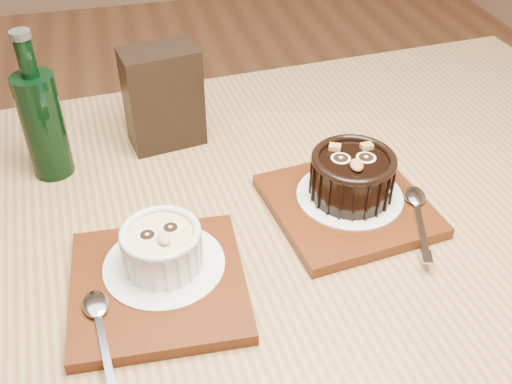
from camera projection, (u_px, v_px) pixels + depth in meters
table at (261, 291)px, 0.75m from camera, size 1.25×0.88×0.75m
tray_left at (159, 285)px, 0.63m from camera, size 0.19×0.19×0.01m
doily_left at (164, 264)px, 0.64m from camera, size 0.13×0.13×0.00m
ramekin_white at (162, 246)px, 0.62m from camera, size 0.08×0.08×0.05m
spoon_left at (101, 331)px, 0.57m from camera, size 0.04×0.14×0.01m
tray_right at (348, 205)px, 0.73m from camera, size 0.20×0.20×0.01m
doily_right at (350, 195)px, 0.73m from camera, size 0.13×0.13×0.00m
ramekin_dark at (352, 174)px, 0.71m from camera, size 0.10×0.10×0.06m
spoon_right at (419, 214)px, 0.70m from camera, size 0.07×0.14×0.01m
condiment_stand at (163, 98)px, 0.81m from camera, size 0.11×0.08×0.14m
green_bottle at (43, 122)px, 0.75m from camera, size 0.05×0.05×0.20m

